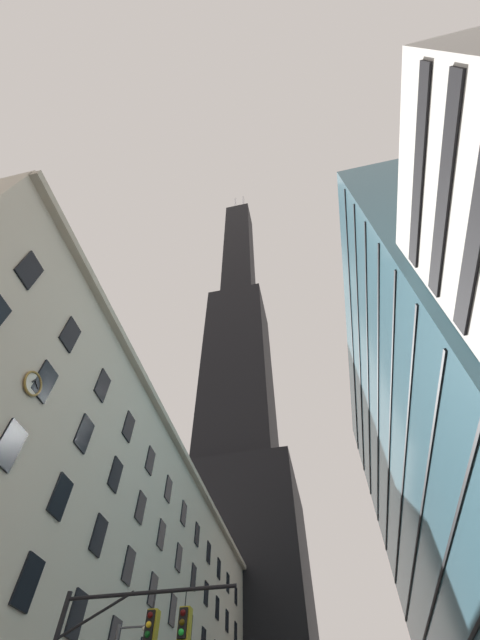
{
  "coord_description": "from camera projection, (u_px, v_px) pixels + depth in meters",
  "views": [
    {
      "loc": [
        3.46,
        -10.54,
        1.3
      ],
      "look_at": [
        -2.85,
        18.52,
        39.74
      ],
      "focal_mm": 21.64,
      "sensor_mm": 36.0,
      "label": 1
    }
  ],
  "objects": [
    {
      "name": "station_building",
      "position": [
        110.0,
        608.0,
        36.15
      ],
      "size": [
        14.17,
        70.74,
        26.75
      ],
      "color": "beige",
      "rests_on": "ground"
    },
    {
      "name": "dark_skyscraper",
      "position": [
        239.0,
        414.0,
        103.91
      ],
      "size": [
        26.35,
        26.35,
        230.01
      ],
      "color": "black",
      "rests_on": "ground"
    }
  ]
}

